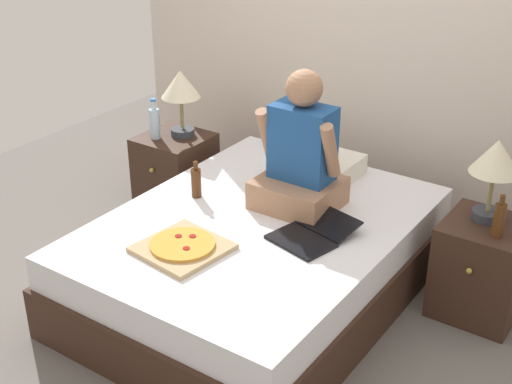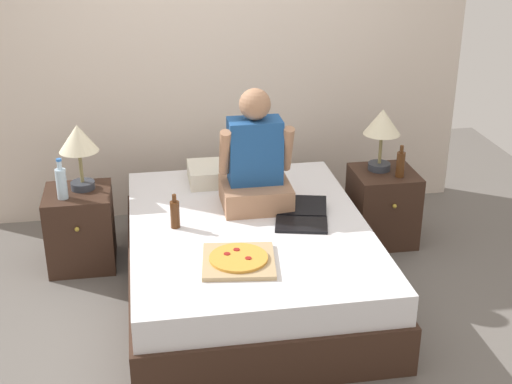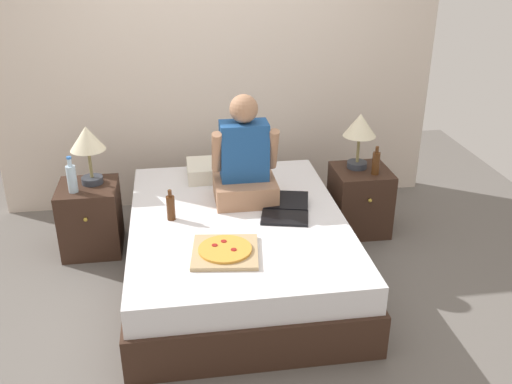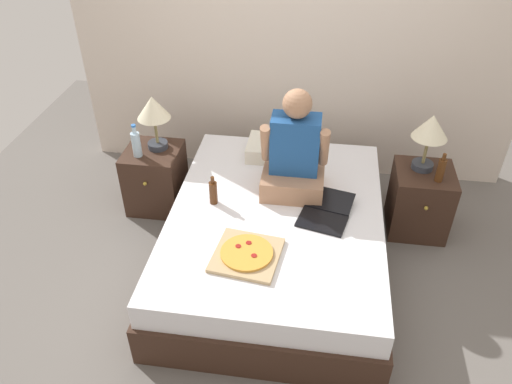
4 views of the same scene
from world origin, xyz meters
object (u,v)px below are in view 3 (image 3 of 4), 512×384
Objects in this scene: nightstand_left at (91,218)px; person_seated at (245,162)px; lamp_on_left_nightstand at (87,142)px; lamp_on_right_nightstand at (360,129)px; nightstand_right at (360,200)px; laptop at (285,212)px; beer_bottle at (376,163)px; bed at (238,248)px; pizza_box at (225,251)px; water_bottle at (72,178)px; beer_bottle_on_bed at (171,207)px.

person_seated is (1.16, -0.28, 0.50)m from nightstand_left.
person_seated is at bearing -16.23° from lamp_on_left_nightstand.
person_seated is (-0.95, -0.33, -0.09)m from lamp_on_right_nightstand.
nightstand_right is 1.13× the size of laptop.
lamp_on_right_nightstand is at bearing 120.93° from nightstand_right.
beer_bottle is 0.48× the size of laptop.
lamp_on_right_nightstand is (2.11, 0.05, 0.60)m from nightstand_left.
pizza_box is at bearing -105.69° from bed.
nightstand_left is at bearing -128.63° from lamp_on_left_nightstand.
beer_bottle is at bearing 30.10° from laptop.
pizza_box is (0.94, -1.03, 0.23)m from nightstand_left.
lamp_on_right_nightstand is (1.04, 0.61, 0.63)m from bed.
bed is 0.61m from person_seated.
nightstand_left is at bearing 48.35° from water_bottle.
water_bottle is 1.20× the size of beer_bottle.
laptop is at bearing -50.16° from person_seated.
water_bottle reaches higher than nightstand_right.
lamp_on_left_nightstand is 0.28m from water_bottle.
pizza_box is (-0.22, -0.76, -0.27)m from person_seated.
pizza_box is 0.60m from beer_bottle_on_bed.
nightstand_left is at bearing 180.00° from nightstand_right.
beer_bottle is 0.29× the size of person_seated.
nightstand_left is at bearing -178.64° from lamp_on_right_nightstand.
water_bottle reaches higher than pizza_box.
lamp_on_left_nightstand reaches higher than bed.
water_bottle is at bearing 179.75° from beer_bottle.
bed is 7.25× the size of water_bottle.
beer_bottle_on_bed is (-0.45, 0.03, 0.34)m from bed.
nightstand_left is 0.60m from lamp_on_left_nightstand.
nightstand_right is at bearing 37.59° from laptop.
nightstand_right reaches higher than pizza_box.
beer_bottle is 1.05× the size of beer_bottle_on_bed.
person_seated reaches higher than laptop.
bed is at bearing -4.30° from beer_bottle_on_bed.
nightstand_right is at bearing 27.60° from bed.
person_seated is at bearing -164.33° from nightstand_right.
nightstand_right is 0.69× the size of person_seated.
water_bottle is at bearing -131.65° from nightstand_left.
pizza_box reaches higher than bed.
beer_bottle_on_bed is (-0.78, 0.04, 0.07)m from laptop.
bed is 3.72× the size of nightstand_right.
bed is at bearing -107.26° from person_seated.
beer_bottle is at bearing -56.31° from lamp_on_right_nightstand.
nightstand_right is 0.96m from laptop.
beer_bottle_on_bed is at bearing -31.91° from water_bottle.
pizza_box is at bearing -106.28° from person_seated.
person_seated reaches higher than lamp_on_left_nightstand.
lamp_on_right_nightstand reaches higher than nightstand_right.
laptop reaches higher than nightstand_right.
laptop is at bearing -17.88° from water_bottle.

